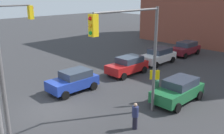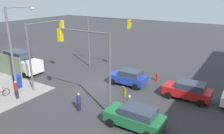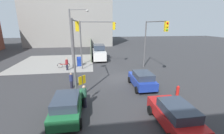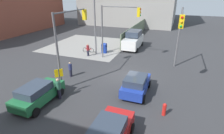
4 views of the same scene
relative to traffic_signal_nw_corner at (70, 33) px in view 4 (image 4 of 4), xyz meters
The scene contains 17 objects.
ground_plane 6.93m from the traffic_signal_nw_corner, 60.31° to the right, with size 120.00×120.00×0.00m, color #333335.
sidewalk_corner 13.24m from the traffic_signal_nw_corner, 21.26° to the left, with size 12.00×12.00×0.01m, color gray.
construction_fence 22.29m from the traffic_signal_nw_corner, ahead, with size 22.85×0.12×2.40m, color #607056.
traffic_signal_nw_corner is the anchor object (origin of this frame).
traffic_signal_se_corner 10.15m from the traffic_signal_nw_corner, 62.41° to the right, with size 6.12×0.36×6.50m.
traffic_signal_ne_corner 7.30m from the traffic_signal_nw_corner, 14.47° to the right, with size 0.36×4.85×6.50m.
street_lamp_corner 7.74m from the traffic_signal_nw_corner, ahead, with size 0.94×2.61×8.00m.
warning_sign_two_way 4.15m from the traffic_signal_nw_corner, 168.40° to the right, with size 0.48×0.48×2.40m.
mailbox_blue 9.59m from the traffic_signal_nw_corner, ahead, with size 0.56×0.64×1.43m.
fire_hydrant 9.93m from the traffic_signal_nw_corner, 105.63° to the right, with size 0.26×0.26×0.94m.
coupe_blue 7.25m from the traffic_signal_nw_corner, 92.46° to the right, with size 3.83×2.02×1.62m.
hatchback_green 5.74m from the traffic_signal_nw_corner, behind, with size 4.15×2.02×1.62m.
van_white_delivery 13.25m from the traffic_signal_nw_corner, 12.16° to the right, with size 5.40×2.32×2.62m.
pedestrian_crossing 7.98m from the traffic_signal_nw_corner, 16.47° to the left, with size 0.36×0.36×1.69m.
pedestrian_waiting 4.95m from the traffic_signal_nw_corner, 167.79° to the right, with size 0.36×0.36×1.78m.
pedestrian_walking_north 3.92m from the traffic_signal_nw_corner, 51.04° to the left, with size 0.36×0.36×1.55m.
bicycle_leaning_on_fence 9.60m from the traffic_signal_nw_corner, 18.27° to the left, with size 0.05×1.75×0.97m.
Camera 4 is at (-15.50, -4.32, 7.78)m, focal length 28.00 mm.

